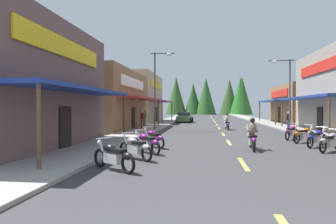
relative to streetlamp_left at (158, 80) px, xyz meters
The scene contains 24 objects.
ground 14.08m from the streetlamp_left, 65.90° to the left, with size 10.73×98.84×0.10m, color #38383A.
sidewalk_left 13.01m from the streetlamp_left, 96.14° to the left, with size 2.79×98.84×0.12m, color #9E9991.
sidewalk_right 17.80m from the streetlamp_left, 44.93° to the left, with size 2.79×98.84×0.12m, color gray.
centerline_dashes 16.54m from the streetlamp_left, 70.01° to the left, with size 0.16×72.28×0.01m.
storefront_left_middle 7.23m from the streetlamp_left, 166.53° to the left, with size 10.15×11.59×5.58m.
storefront_left_far 15.67m from the streetlamp_left, 111.71° to the left, with size 8.01×11.66×6.68m.
storefront_right_far 21.70m from the streetlamp_left, 39.31° to the left, with size 8.11×11.13×4.93m.
streetlamp_left is the anchor object (origin of this frame).
streetlamp_right 10.90m from the streetlamp_left, ahead, with size 2.18×0.30×6.16m.
motorcycle_parked_right_3 15.01m from the streetlamp_left, 47.21° to the right, with size 1.62×1.55×1.04m.
motorcycle_parked_right_4 13.93m from the streetlamp_left, 42.57° to the right, with size 1.58×1.58×1.04m.
motorcycle_parked_right_5 12.78m from the streetlamp_left, 36.25° to the right, with size 1.69×1.47×1.04m.
motorcycle_parked_right_6 11.77m from the streetlamp_left, 30.21° to the right, with size 1.34×1.79×1.04m.
motorcycle_parked_left_0 16.27m from the streetlamp_left, 85.93° to the right, with size 1.81×1.31×1.04m.
motorcycle_parked_left_1 14.33m from the streetlamp_left, 84.44° to the right, with size 1.70×1.46×1.04m.
motorcycle_parked_left_2 12.86m from the streetlamp_left, 83.22° to the right, with size 1.61×1.56×1.04m.
motorcycle_parked_left_3 11.10m from the streetlamp_left, 82.17° to the right, with size 1.50×1.67×1.04m.
rider_cruising_lead 12.81m from the streetlamp_left, 58.78° to the right, with size 0.60×2.14×1.57m.
rider_cruising_trailing 7.47m from the streetlamp_left, 19.38° to the left, with size 0.60×2.14×1.57m.
pedestrian_by_shop 4.16m from the streetlamp_left, 139.01° to the left, with size 0.41×0.50×1.79m.
pedestrian_waiting 12.31m from the streetlamp_left, 11.36° to the left, with size 0.45×0.43×1.71m.
pedestrian_strolling 6.09m from the streetlamp_left, 116.03° to the left, with size 0.39×0.52×1.81m.
parked_car_curbside 15.15m from the streetlamp_left, 84.99° to the left, with size 2.22×4.38×1.40m.
treeline_backdrop 61.05m from the streetlamp_left, 83.61° to the left, with size 25.47×10.71×11.34m.
Camera 1 is at (-1.38, -2.43, 2.06)m, focal length 30.44 mm.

